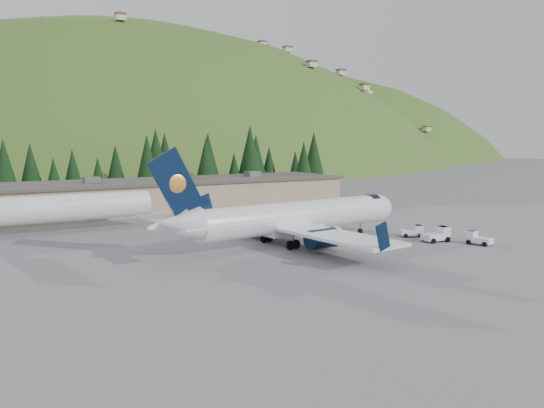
{
  "coord_description": "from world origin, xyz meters",
  "views": [
    {
      "loc": [
        -34.42,
        -50.83,
        11.96
      ],
      "look_at": [
        0.0,
        6.0,
        4.0
      ],
      "focal_mm": 35.0,
      "sensor_mm": 36.0,
      "label": 1
    }
  ],
  "objects": [
    {
      "name": "ground",
      "position": [
        0.0,
        0.0,
        0.0
      ],
      "size": [
        600.0,
        600.0,
        0.0
      ],
      "primitive_type": "plane",
      "color": "slate"
    },
    {
      "name": "airliner",
      "position": [
        -1.0,
        -0.09,
        3.03
      ],
      "size": [
        34.3,
        32.22,
        11.38
      ],
      "rotation": [
        0.0,
        0.0,
        0.09
      ],
      "color": "white",
      "rests_on": "ground"
    },
    {
      "name": "second_airliner",
      "position": [
        -24.92,
        22.0,
        3.32
      ],
      "size": [
        27.5,
        11.0,
        10.05
      ],
      "color": "white",
      "rests_on": "ground"
    },
    {
      "name": "baggage_tug_a",
      "position": [
        14.78,
        -7.78,
        0.78
      ],
      "size": [
        3.42,
        2.25,
        1.75
      ],
      "rotation": [
        0.0,
        0.0,
        -0.1
      ],
      "color": "white",
      "rests_on": "ground"
    },
    {
      "name": "baggage_tug_b",
      "position": [
        14.59,
        -4.04,
        0.65
      ],
      "size": [
        3.03,
        2.52,
        1.45
      ],
      "rotation": [
        0.0,
        0.0,
        -0.47
      ],
      "color": "white",
      "rests_on": "ground"
    },
    {
      "name": "baggage_tug_c",
      "position": [
        17.31,
        -11.42,
        0.67
      ],
      "size": [
        2.19,
        3.06,
        1.51
      ],
      "rotation": [
        0.0,
        0.0,
        1.79
      ],
      "color": "white",
      "rests_on": "ground"
    },
    {
      "name": "terminal_building",
      "position": [
        -5.01,
        38.0,
        2.62
      ],
      "size": [
        71.0,
        17.0,
        6.1
      ],
      "color": "#9A8365",
      "rests_on": "ground"
    },
    {
      "name": "ramp_worker",
      "position": [
        12.9,
        0.41,
        0.88
      ],
      "size": [
        0.74,
        0.6,
        1.76
      ],
      "primitive_type": "imported",
      "rotation": [
        0.0,
        0.0,
        3.45
      ],
      "color": "yellow",
      "rests_on": "ground"
    },
    {
      "name": "tree_line",
      "position": [
        -1.65,
        60.6,
        7.26
      ],
      "size": [
        111.78,
        18.2,
        14.38
      ],
      "color": "black",
      "rests_on": "ground"
    },
    {
      "name": "hills",
      "position": [
        53.34,
        207.38,
        -82.8
      ],
      "size": [
        614.0,
        330.0,
        300.0
      ],
      "color": "#395D1B",
      "rests_on": "ground"
    }
  ]
}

